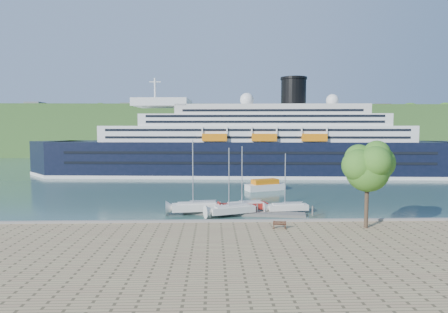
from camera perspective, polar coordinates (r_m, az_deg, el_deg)
ground at (r=48.73m, az=3.17°, el=-10.99°), size 400.00×400.00×0.00m
far_hillside at (r=191.90m, az=-0.50°, el=3.98°), size 400.00×50.00×24.00m
quay_coping at (r=48.25m, az=3.20°, el=-9.74°), size 220.00×0.50×0.30m
cruise_ship at (r=102.41m, az=3.50°, el=4.54°), size 119.96×24.78×26.75m
park_bench at (r=45.54m, az=8.45°, el=-10.16°), size 1.67×0.88×1.02m
promenade_tree at (r=47.48m, az=20.98°, el=-3.51°), size 6.79×6.79×11.25m
floating_pontoon at (r=56.50m, az=3.03°, el=-8.65°), size 18.19×5.14×0.40m
sailboat_white_near at (r=54.63m, az=1.26°, el=-4.18°), size 7.70×4.48×9.61m
sailboat_red at (r=57.09m, az=3.26°, el=-3.77°), size 7.80×3.82×9.71m
sailboat_white_far at (r=57.65m, az=9.74°, el=-4.26°), size 6.88×2.55×8.68m
tender_launch at (r=78.85m, az=6.28°, el=-4.29°), size 8.77×5.54×2.29m
sailboat_extra at (r=55.98m, az=-4.17°, el=-3.45°), size 8.45×3.24×10.64m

